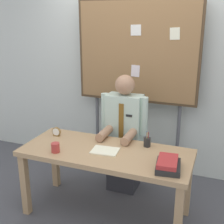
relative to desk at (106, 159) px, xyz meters
The scene contains 10 objects.
ground_plane 0.64m from the desk, ahead, with size 12.00×12.00×0.00m, color #4C4C51.
back_wall 1.40m from the desk, 90.00° to the left, with size 6.40×0.08×2.70m, color silver.
desk is the anchor object (origin of this frame).
person 0.55m from the desk, 90.00° to the left, with size 0.55×0.56×1.39m.
bulletin_board 1.36m from the desk, 89.99° to the left, with size 1.51×0.09×2.21m.
book_stack 0.68m from the desk, 13.71° to the right, with size 0.24×0.30×0.09m.
open_notebook 0.10m from the desk, 80.18° to the right, with size 0.26×0.20×0.01m, color #F4EFCC.
desk_clock 0.69m from the desk, 166.84° to the left, with size 0.10×0.04×0.10m.
coffee_mug 0.51m from the desk, 154.85° to the right, with size 0.08×0.08×0.09m, color #B23833.
pen_holder 0.45m from the desk, 34.13° to the left, with size 0.07×0.07×0.16m.
Camera 1 is at (1.03, -2.49, 1.99)m, focal length 47.76 mm.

